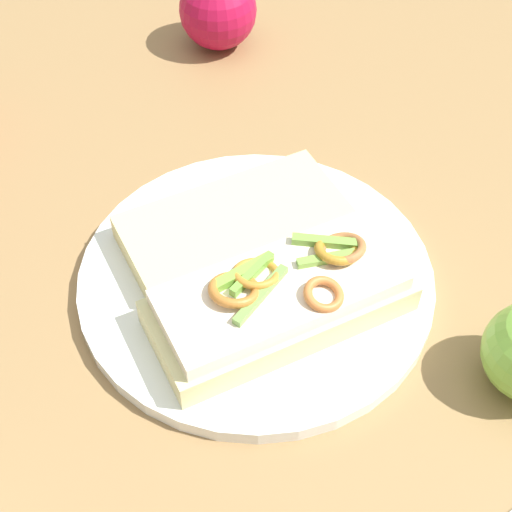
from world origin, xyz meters
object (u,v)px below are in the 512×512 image
object	(u,v)px
apple_1	(218,10)
sandwich	(284,297)
plate	(256,278)
bread_slice_side	(231,226)

from	to	relation	value
apple_1	sandwich	bearing A→B (deg)	-13.91
sandwich	apple_1	size ratio (longest dim) A/B	2.40
sandwich	apple_1	distance (m)	0.37
sandwich	apple_1	world-z (taller)	apple_1
plate	bread_slice_side	size ratio (longest dim) A/B	1.56
bread_slice_side	apple_1	distance (m)	0.29
bread_slice_side	apple_1	world-z (taller)	apple_1
plate	bread_slice_side	bearing A→B (deg)	-176.61
sandwich	bread_slice_side	bearing A→B (deg)	-89.50
plate	bread_slice_side	world-z (taller)	bread_slice_side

